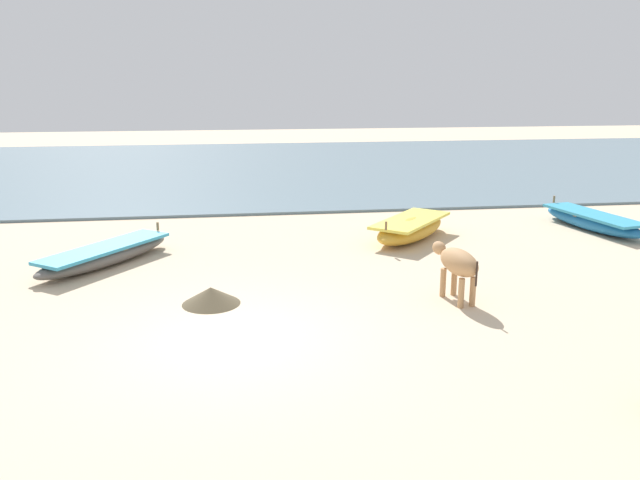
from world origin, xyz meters
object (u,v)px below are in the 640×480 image
Objects in this scene: cow_adult_tan at (457,263)px; fishing_boat_1 at (592,221)px; fishing_boat_2 at (106,255)px; fishing_boat_0 at (410,228)px.

fishing_boat_1 is at bearing -60.59° from cow_adult_tan.
fishing_boat_2 is at bearing 53.28° from cow_adult_tan.
fishing_boat_0 reaches higher than fishing_boat_1.
fishing_boat_1 is 1.05× the size of fishing_boat_2.
fishing_boat_2 is (-7.20, -1.23, -0.06)m from fishing_boat_0.
cow_adult_tan is at bearing 35.00° from fishing_boat_0.
fishing_boat_1 is at bearing -46.39° from fishing_boat_2.
fishing_boat_0 is 7.31m from fishing_boat_2.
fishing_boat_0 is 0.89× the size of fishing_boat_2.
cow_adult_tan is (6.79, -3.22, 0.48)m from fishing_boat_2.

